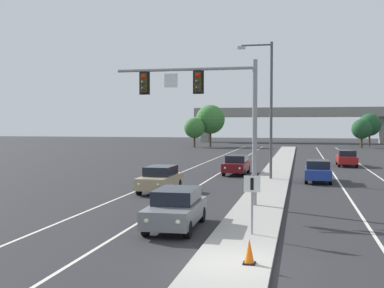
% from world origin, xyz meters
% --- Properties ---
extents(ground_plane, '(260.00, 260.00, 0.00)m').
position_xyz_m(ground_plane, '(0.00, 0.00, 0.00)').
color(ground_plane, '#28282B').
extents(median_island, '(2.40, 110.00, 0.15)m').
position_xyz_m(median_island, '(0.00, 18.00, 0.07)').
color(median_island, '#9E9B93').
rests_on(median_island, ground).
extents(lane_stripe_oncoming_center, '(0.14, 100.00, 0.01)m').
position_xyz_m(lane_stripe_oncoming_center, '(-4.70, 25.00, 0.00)').
color(lane_stripe_oncoming_center, silver).
rests_on(lane_stripe_oncoming_center, ground).
extents(lane_stripe_receding_center, '(0.14, 100.00, 0.01)m').
position_xyz_m(lane_stripe_receding_center, '(4.70, 25.00, 0.00)').
color(lane_stripe_receding_center, silver).
rests_on(lane_stripe_receding_center, ground).
extents(edge_stripe_left, '(0.14, 100.00, 0.01)m').
position_xyz_m(edge_stripe_left, '(-8.00, 25.00, 0.00)').
color(edge_stripe_left, silver).
rests_on(edge_stripe_left, ground).
extents(edge_stripe_right, '(0.14, 100.00, 0.01)m').
position_xyz_m(edge_stripe_right, '(8.00, 25.00, 0.00)').
color(edge_stripe_right, silver).
rests_on(edge_stripe_right, ground).
extents(overhead_signal_mast, '(7.26, 0.44, 7.20)m').
position_xyz_m(overhead_signal_mast, '(-2.56, 10.27, 5.33)').
color(overhead_signal_mast, gray).
rests_on(overhead_signal_mast, median_island).
extents(median_sign_post, '(0.60, 0.10, 2.20)m').
position_xyz_m(median_sign_post, '(0.26, 3.80, 1.59)').
color(median_sign_post, gray).
rests_on(median_sign_post, median_island).
extents(street_lamp_median, '(2.58, 0.28, 10.00)m').
position_xyz_m(street_lamp_median, '(-0.37, 22.22, 5.79)').
color(street_lamp_median, '#4C4C51').
rests_on(street_lamp_median, median_island).
extents(car_oncoming_grey, '(1.91, 4.51, 1.58)m').
position_xyz_m(car_oncoming_grey, '(-2.87, 4.84, 0.82)').
color(car_oncoming_grey, slate).
rests_on(car_oncoming_grey, ground).
extents(car_oncoming_tan, '(1.88, 4.49, 1.58)m').
position_xyz_m(car_oncoming_tan, '(-6.43, 14.70, 0.82)').
color(car_oncoming_tan, tan).
rests_on(car_oncoming_tan, ground).
extents(car_oncoming_darkred, '(1.89, 4.50, 1.58)m').
position_xyz_m(car_oncoming_darkred, '(-3.16, 25.96, 0.82)').
color(car_oncoming_darkred, '#5B0F14').
rests_on(car_oncoming_darkred, ground).
extents(car_receding_blue, '(1.88, 4.49, 1.58)m').
position_xyz_m(car_receding_blue, '(3.22, 22.06, 0.82)').
color(car_receding_blue, navy).
rests_on(car_receding_blue, ground).
extents(car_receding_red, '(1.85, 4.48, 1.58)m').
position_xyz_m(car_receding_red, '(6.43, 36.10, 0.82)').
color(car_receding_red, maroon).
rests_on(car_receding_red, ground).
extents(traffic_cone_median_nose, '(0.36, 0.36, 0.74)m').
position_xyz_m(traffic_cone_median_nose, '(0.55, 0.01, 0.51)').
color(traffic_cone_median_nose, black).
rests_on(traffic_cone_median_nose, median_island).
extents(overpass_bridge, '(42.40, 6.40, 7.65)m').
position_xyz_m(overpass_bridge, '(0.00, 95.04, 5.78)').
color(overpass_bridge, gray).
rests_on(overpass_bridge, ground).
extents(tree_far_left_c, '(3.64, 3.64, 5.27)m').
position_xyz_m(tree_far_left_c, '(-16.24, 69.78, 3.43)').
color(tree_far_left_c, '#4C3823').
rests_on(tree_far_left_c, ground).
extents(tree_far_right_c, '(3.46, 3.46, 5.00)m').
position_xyz_m(tree_far_right_c, '(12.30, 74.44, 3.26)').
color(tree_far_right_c, '#4C3823').
rests_on(tree_far_right_c, ground).
extents(tree_far_left_b, '(5.23, 5.23, 7.57)m').
position_xyz_m(tree_far_left_b, '(-13.90, 72.59, 4.94)').
color(tree_far_left_b, '#4C3823').
rests_on(tree_far_left_b, ground).
extents(tree_far_right_b, '(4.21, 4.21, 6.09)m').
position_xyz_m(tree_far_right_b, '(14.57, 81.99, 3.98)').
color(tree_far_right_b, '#4C3823').
rests_on(tree_far_right_b, ground).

